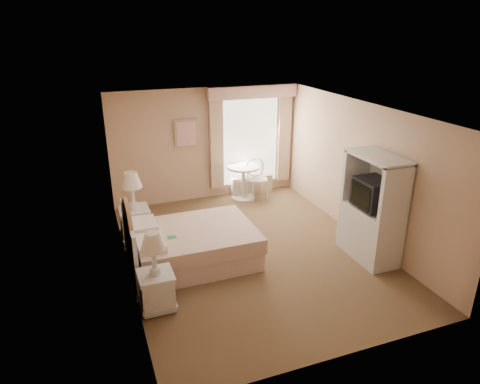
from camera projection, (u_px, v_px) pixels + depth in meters
name	position (u px, v px, depth m)	size (l,w,h in m)	color
room	(252.00, 185.00, 7.08)	(4.21, 5.51, 2.51)	brown
window	(252.00, 138.00, 9.71)	(2.05, 0.22, 2.51)	white
framed_art	(186.00, 133.00, 9.19)	(0.52, 0.04, 0.62)	tan
bed	(188.00, 244.00, 7.10)	(2.06, 1.54, 1.37)	#DD9790
nightstand_near	(156.00, 281.00, 5.89)	(0.48, 0.48, 1.16)	silver
nightstand_far	(134.00, 215.00, 7.80)	(0.54, 0.54, 1.30)	silver
round_table	(243.00, 177.00, 9.69)	(0.73, 0.73, 0.77)	silver
cafe_chair	(256.00, 176.00, 9.69)	(0.45, 0.45, 0.93)	silver
armoire	(372.00, 216.00, 7.13)	(0.55, 1.09, 1.82)	silver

